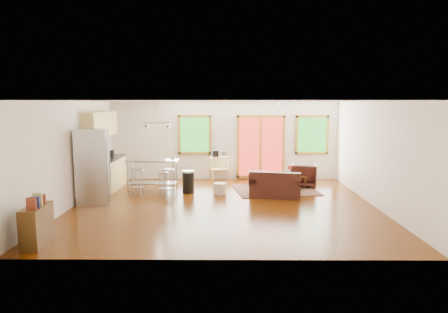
{
  "coord_description": "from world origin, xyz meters",
  "views": [
    {
      "loc": [
        0.07,
        -9.76,
        2.56
      ],
      "look_at": [
        0.0,
        0.3,
        1.2
      ],
      "focal_mm": 32.0,
      "sensor_mm": 36.0,
      "label": 1
    }
  ],
  "objects_px": {
    "loveseat": "(275,186)",
    "kitchen_cart": "(219,160)",
    "refrigerator": "(93,166)",
    "rug": "(275,190)",
    "armchair": "(304,174)",
    "coffee_table": "(290,178)",
    "ottoman": "(258,179)",
    "island": "(152,170)"
  },
  "relations": [
    {
      "from": "coffee_table",
      "to": "refrigerator",
      "type": "relative_size",
      "value": 0.56
    },
    {
      "from": "rug",
      "to": "loveseat",
      "type": "height_order",
      "value": "loveseat"
    },
    {
      "from": "coffee_table",
      "to": "ottoman",
      "type": "distance_m",
      "value": 1.04
    },
    {
      "from": "rug",
      "to": "armchair",
      "type": "xyz_separation_m",
      "value": [
        0.93,
        0.53,
        0.39
      ]
    },
    {
      "from": "coffee_table",
      "to": "kitchen_cart",
      "type": "relative_size",
      "value": 1.08
    },
    {
      "from": "loveseat",
      "to": "island",
      "type": "bearing_deg",
      "value": -179.83
    },
    {
      "from": "coffee_table",
      "to": "kitchen_cart",
      "type": "distance_m",
      "value": 2.53
    },
    {
      "from": "loveseat",
      "to": "kitchen_cart",
      "type": "relative_size",
      "value": 1.49
    },
    {
      "from": "armchair",
      "to": "ottoman",
      "type": "relative_size",
      "value": 1.32
    },
    {
      "from": "coffee_table",
      "to": "loveseat",
      "type": "bearing_deg",
      "value": -117.21
    },
    {
      "from": "rug",
      "to": "kitchen_cart",
      "type": "relative_size",
      "value": 2.31
    },
    {
      "from": "armchair",
      "to": "island",
      "type": "height_order",
      "value": "island"
    },
    {
      "from": "rug",
      "to": "island",
      "type": "relative_size",
      "value": 1.54
    },
    {
      "from": "rug",
      "to": "kitchen_cart",
      "type": "height_order",
      "value": "kitchen_cart"
    },
    {
      "from": "rug",
      "to": "island",
      "type": "height_order",
      "value": "island"
    },
    {
      "from": "loveseat",
      "to": "kitchen_cart",
      "type": "xyz_separation_m",
      "value": [
        -1.59,
        2.38,
        0.39
      ]
    },
    {
      "from": "refrigerator",
      "to": "armchair",
      "type": "bearing_deg",
      "value": 10.56
    },
    {
      "from": "loveseat",
      "to": "refrigerator",
      "type": "xyz_separation_m",
      "value": [
        -4.74,
        -0.69,
        0.67
      ]
    },
    {
      "from": "island",
      "to": "kitchen_cart",
      "type": "height_order",
      "value": "kitchen_cart"
    },
    {
      "from": "armchair",
      "to": "ottoman",
      "type": "bearing_deg",
      "value": 3.42
    },
    {
      "from": "ottoman",
      "to": "refrigerator",
      "type": "relative_size",
      "value": 0.32
    },
    {
      "from": "rug",
      "to": "island",
      "type": "distance_m",
      "value": 3.64
    },
    {
      "from": "armchair",
      "to": "kitchen_cart",
      "type": "relative_size",
      "value": 0.8
    },
    {
      "from": "ottoman",
      "to": "refrigerator",
      "type": "height_order",
      "value": "refrigerator"
    },
    {
      "from": "ottoman",
      "to": "rug",
      "type": "bearing_deg",
      "value": -59.6
    },
    {
      "from": "loveseat",
      "to": "armchair",
      "type": "relative_size",
      "value": 1.85
    },
    {
      "from": "ottoman",
      "to": "coffee_table",
      "type": "bearing_deg",
      "value": -26.72
    },
    {
      "from": "armchair",
      "to": "loveseat",
      "type": "bearing_deg",
      "value": 65.3
    },
    {
      "from": "coffee_table",
      "to": "ottoman",
      "type": "bearing_deg",
      "value": 153.28
    },
    {
      "from": "refrigerator",
      "to": "island",
      "type": "distance_m",
      "value": 1.87
    },
    {
      "from": "refrigerator",
      "to": "rug",
      "type": "bearing_deg",
      "value": 8.39
    },
    {
      "from": "kitchen_cart",
      "to": "refrigerator",
      "type": "bearing_deg",
      "value": -135.83
    },
    {
      "from": "rug",
      "to": "island",
      "type": "bearing_deg",
      "value": -177.63
    },
    {
      "from": "loveseat",
      "to": "armchair",
      "type": "xyz_separation_m",
      "value": [
        1.03,
        1.34,
        0.11
      ]
    },
    {
      "from": "coffee_table",
      "to": "island",
      "type": "height_order",
      "value": "island"
    },
    {
      "from": "island",
      "to": "kitchen_cart",
      "type": "relative_size",
      "value": 1.5
    },
    {
      "from": "loveseat",
      "to": "coffee_table",
      "type": "xyz_separation_m",
      "value": [
        0.57,
        1.1,
        0.04
      ]
    },
    {
      "from": "loveseat",
      "to": "refrigerator",
      "type": "distance_m",
      "value": 4.84
    },
    {
      "from": "loveseat",
      "to": "ottoman",
      "type": "height_order",
      "value": "loveseat"
    },
    {
      "from": "loveseat",
      "to": "ottoman",
      "type": "xyz_separation_m",
      "value": [
        -0.35,
        1.57,
        -0.08
      ]
    },
    {
      "from": "refrigerator",
      "to": "coffee_table",
      "type": "bearing_deg",
      "value": 9.87
    },
    {
      "from": "rug",
      "to": "coffee_table",
      "type": "xyz_separation_m",
      "value": [
        0.47,
        0.3,
        0.31
      ]
    }
  ]
}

